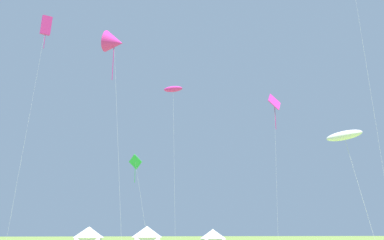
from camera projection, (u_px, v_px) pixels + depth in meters
The scene contains 9 objects.
kite_magenta_diamond at pixel (274, 104), 57.08m from camera, with size 2.73×3.02×21.49m.
kite_green_diamond at pixel (135, 163), 55.75m from camera, with size 3.04×1.91×12.61m.
kite_white_parafoil at pixel (344, 136), 27.76m from camera, with size 2.26×2.93×8.99m.
kite_magenta_delta at pixel (114, 42), 47.59m from camera, with size 3.74×3.79×25.46m.
kite_magenta_box at pixel (46, 26), 51.40m from camera, with size 2.05×3.24×29.13m.
kite_magenta_parafoil at pixel (173, 89), 56.73m from camera, with size 2.99×3.32×22.24m.
festival_tent_right at pixel (89, 236), 56.40m from camera, with size 4.36×4.36×2.83m.
festival_tent_center at pixel (147, 235), 57.65m from camera, with size 4.48×4.48×2.91m.
festival_tent_left at pixel (213, 237), 59.06m from camera, with size 3.83×3.83×2.49m.
Camera 1 is at (-5.47, -2.63, 2.08)m, focal length 37.22 mm.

